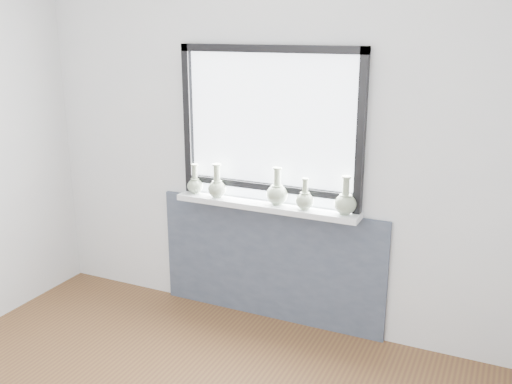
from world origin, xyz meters
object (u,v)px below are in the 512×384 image
at_px(vase_a, 195,184).
at_px(vase_d, 305,199).
at_px(windowsill, 266,206).
at_px(vase_c, 277,192).
at_px(vase_e, 345,202).
at_px(vase_b, 217,187).

distance_m(vase_a, vase_d, 0.85).
distance_m(windowsill, vase_d, 0.30).
relative_size(vase_c, vase_d, 1.22).
relative_size(windowsill, vase_e, 5.22).
height_order(vase_c, vase_d, vase_c).
distance_m(vase_b, vase_d, 0.66).
xyz_separation_m(vase_c, vase_d, (0.21, -0.02, -0.02)).
bearing_deg(windowsill, vase_e, -0.71).
relative_size(vase_a, vase_c, 0.84).
relative_size(vase_b, vase_e, 0.96).
distance_m(windowsill, vase_c, 0.13).
bearing_deg(vase_a, vase_c, 0.24).
xyz_separation_m(vase_b, vase_e, (0.93, 0.01, 0.00)).
bearing_deg(vase_e, vase_a, 179.45).
bearing_deg(vase_d, vase_e, 2.15).
distance_m(vase_c, vase_e, 0.48).
bearing_deg(vase_d, vase_b, -179.77).
relative_size(vase_a, vase_b, 0.89).
distance_m(vase_b, vase_e, 0.93).
relative_size(vase_b, vase_d, 1.15).
bearing_deg(vase_c, vase_e, -1.61).
bearing_deg(windowsill, vase_c, 4.68).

